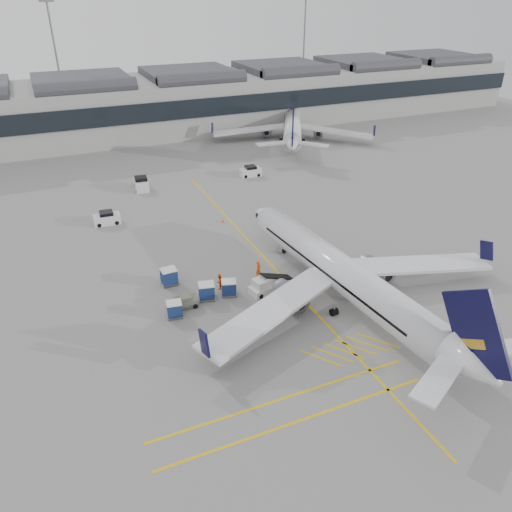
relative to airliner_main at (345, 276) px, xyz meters
name	(u,v)px	position (x,y,z in m)	size (l,w,h in m)	color
ground	(216,332)	(-13.58, 0.09, -2.91)	(220.00, 220.00, 0.00)	gray
terminal	(96,108)	(-13.58, 72.01, 3.23)	(200.00, 20.45, 12.40)	#9E9E99
light_masts	(73,56)	(-15.25, 86.09, 11.58)	(113.00, 0.60, 25.45)	slate
apron_markings	(269,262)	(-3.58, 10.09, -2.90)	(0.25, 60.00, 0.01)	gold
airliner_main	(345,276)	(0.00, 0.00, 0.00)	(33.97, 37.24, 9.90)	silver
airliner_far	(293,126)	(22.50, 54.88, -0.09)	(29.78, 32.85, 9.58)	silver
belt_loader	(268,286)	(-6.25, 4.67, -2.29)	(5.33, 2.54, 2.11)	silver
baggage_cart_a	(229,287)	(-10.25, 5.55, -2.01)	(1.90, 1.72, 1.67)	gray
baggage_cart_b	(169,276)	(-15.34, 10.09, -1.93)	(1.80, 1.51, 1.82)	gray
baggage_cart_c	(174,309)	(-16.42, 4.08, -2.04)	(1.73, 1.50, 1.62)	gray
baggage_cart_d	(206,291)	(-12.60, 5.77, -1.96)	(1.95, 1.73, 1.78)	gray
ramp_agent_a	(258,269)	(-6.03, 7.58, -1.91)	(0.73, 0.48, 2.00)	#FF530D
ramp_agent_b	(219,281)	(-10.74, 7.07, -2.04)	(0.85, 0.66, 1.74)	#FF4B0D
pushback_tug	(186,302)	(-14.96, 5.29, -2.34)	(2.41, 1.62, 1.28)	#57584B
safety_cone_nose	(223,220)	(-4.61, 22.59, -2.63)	(0.40, 0.40, 0.55)	#F24C0A
safety_cone_engine	(351,266)	(4.39, 5.12, -2.65)	(0.38, 0.38, 0.53)	#F24C0A
service_van_left	(107,218)	(-19.00, 28.35, -2.12)	(3.49, 1.84, 1.76)	silver
service_van_mid	(141,184)	(-12.02, 39.23, -2.01)	(2.29, 4.06, 2.00)	silver
service_van_right	(251,171)	(6.00, 37.99, -2.13)	(3.50, 1.91, 1.75)	silver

